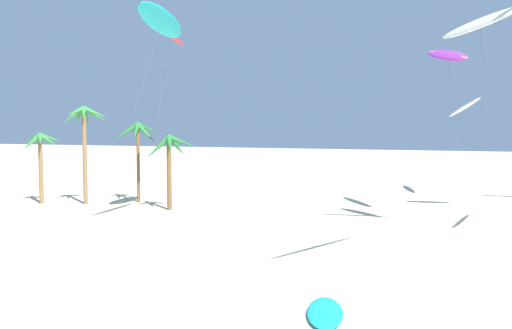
{
  "coord_description": "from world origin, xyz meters",
  "views": [
    {
      "loc": [
        5.67,
        -6.75,
        8.35
      ],
      "look_at": [
        -1.58,
        17.24,
        6.37
      ],
      "focal_mm": 42.04,
      "sensor_mm": 36.0,
      "label": 1
    }
  ],
  "objects_px": {
    "flying_kite_6": "(480,23)",
    "palm_tree_1": "(40,146)",
    "flying_kite_9": "(170,34)",
    "grounded_kite_0": "(325,312)",
    "palm_tree_0": "(84,124)",
    "palm_tree_3": "(138,136)",
    "palm_tree_2": "(170,151)",
    "flying_kite_2": "(464,108)",
    "flying_kite_10": "(162,21)",
    "flying_kite_4": "(447,55)"
  },
  "relations": [
    {
      "from": "flying_kite_9",
      "to": "flying_kite_10",
      "type": "height_order",
      "value": "flying_kite_10"
    },
    {
      "from": "palm_tree_0",
      "to": "grounded_kite_0",
      "type": "height_order",
      "value": "palm_tree_0"
    },
    {
      "from": "palm_tree_1",
      "to": "flying_kite_10",
      "type": "bearing_deg",
      "value": -29.06
    },
    {
      "from": "palm_tree_2",
      "to": "flying_kite_9",
      "type": "relative_size",
      "value": 0.42
    },
    {
      "from": "flying_kite_6",
      "to": "flying_kite_9",
      "type": "height_order",
      "value": "flying_kite_9"
    },
    {
      "from": "palm_tree_2",
      "to": "palm_tree_1",
      "type": "bearing_deg",
      "value": -179.88
    },
    {
      "from": "palm_tree_1",
      "to": "flying_kite_6",
      "type": "height_order",
      "value": "flying_kite_6"
    },
    {
      "from": "flying_kite_6",
      "to": "flying_kite_10",
      "type": "relative_size",
      "value": 0.97
    },
    {
      "from": "palm_tree_0",
      "to": "flying_kite_10",
      "type": "bearing_deg",
      "value": -38.69
    },
    {
      "from": "flying_kite_6",
      "to": "palm_tree_1",
      "type": "bearing_deg",
      "value": 172.67
    },
    {
      "from": "palm_tree_1",
      "to": "flying_kite_2",
      "type": "bearing_deg",
      "value": 23.69
    },
    {
      "from": "flying_kite_9",
      "to": "grounded_kite_0",
      "type": "height_order",
      "value": "flying_kite_9"
    },
    {
      "from": "palm_tree_1",
      "to": "palm_tree_2",
      "type": "bearing_deg",
      "value": 0.12
    },
    {
      "from": "flying_kite_4",
      "to": "grounded_kite_0",
      "type": "relative_size",
      "value": 3.26
    },
    {
      "from": "flying_kite_6",
      "to": "grounded_kite_0",
      "type": "height_order",
      "value": "flying_kite_6"
    },
    {
      "from": "palm_tree_2",
      "to": "grounded_kite_0",
      "type": "bearing_deg",
      "value": -53.02
    },
    {
      "from": "flying_kite_4",
      "to": "flying_kite_10",
      "type": "relative_size",
      "value": 0.88
    },
    {
      "from": "palm_tree_0",
      "to": "palm_tree_1",
      "type": "relative_size",
      "value": 1.37
    },
    {
      "from": "palm_tree_0",
      "to": "palm_tree_3",
      "type": "distance_m",
      "value": 5.17
    },
    {
      "from": "palm_tree_0",
      "to": "flying_kite_2",
      "type": "relative_size",
      "value": 0.83
    },
    {
      "from": "flying_kite_10",
      "to": "palm_tree_2",
      "type": "bearing_deg",
      "value": 112.45
    },
    {
      "from": "palm_tree_1",
      "to": "flying_kite_4",
      "type": "xyz_separation_m",
      "value": [
        37.21,
        2.39,
        7.77
      ]
    },
    {
      "from": "palm_tree_2",
      "to": "flying_kite_6",
      "type": "xyz_separation_m",
      "value": [
        25.6,
        -5.07,
        9.42
      ]
    },
    {
      "from": "flying_kite_9",
      "to": "grounded_kite_0",
      "type": "relative_size",
      "value": 3.65
    },
    {
      "from": "palm_tree_0",
      "to": "palm_tree_2",
      "type": "height_order",
      "value": "palm_tree_0"
    },
    {
      "from": "palm_tree_2",
      "to": "palm_tree_0",
      "type": "bearing_deg",
      "value": 174.76
    },
    {
      "from": "palm_tree_1",
      "to": "flying_kite_4",
      "type": "bearing_deg",
      "value": 3.67
    },
    {
      "from": "palm_tree_2",
      "to": "flying_kite_2",
      "type": "distance_m",
      "value": 31.1
    },
    {
      "from": "palm_tree_0",
      "to": "palm_tree_2",
      "type": "xyz_separation_m",
      "value": [
        9.3,
        -0.85,
        -2.41
      ]
    },
    {
      "from": "flying_kite_4",
      "to": "flying_kite_6",
      "type": "height_order",
      "value": "flying_kite_6"
    },
    {
      "from": "palm_tree_0",
      "to": "flying_kite_4",
      "type": "relative_size",
      "value": 0.65
    },
    {
      "from": "flying_kite_4",
      "to": "flying_kite_9",
      "type": "height_order",
      "value": "flying_kite_9"
    },
    {
      "from": "palm_tree_0",
      "to": "palm_tree_1",
      "type": "bearing_deg",
      "value": -168.46
    },
    {
      "from": "palm_tree_0",
      "to": "flying_kite_10",
      "type": "distance_m",
      "value": 18.68
    },
    {
      "from": "palm_tree_1",
      "to": "flying_kite_2",
      "type": "distance_m",
      "value": 43.0
    },
    {
      "from": "flying_kite_4",
      "to": "flying_kite_6",
      "type": "distance_m",
      "value": 7.82
    },
    {
      "from": "palm_tree_2",
      "to": "palm_tree_3",
      "type": "relative_size",
      "value": 0.86
    },
    {
      "from": "palm_tree_3",
      "to": "flying_kite_4",
      "type": "distance_m",
      "value": 29.46
    },
    {
      "from": "palm_tree_3",
      "to": "palm_tree_0",
      "type": "bearing_deg",
      "value": -147.88
    },
    {
      "from": "palm_tree_2",
      "to": "flying_kite_10",
      "type": "xyz_separation_m",
      "value": [
        4.07,
        -9.86,
        9.83
      ]
    },
    {
      "from": "palm_tree_3",
      "to": "flying_kite_9",
      "type": "height_order",
      "value": "flying_kite_9"
    },
    {
      "from": "flying_kite_6",
      "to": "grounded_kite_0",
      "type": "distance_m",
      "value": 25.47
    },
    {
      "from": "palm_tree_2",
      "to": "flying_kite_9",
      "type": "height_order",
      "value": "flying_kite_9"
    },
    {
      "from": "flying_kite_9",
      "to": "flying_kite_2",
      "type": "bearing_deg",
      "value": 42.37
    },
    {
      "from": "palm_tree_3",
      "to": "flying_kite_9",
      "type": "relative_size",
      "value": 0.49
    },
    {
      "from": "flying_kite_4",
      "to": "grounded_kite_0",
      "type": "height_order",
      "value": "flying_kite_4"
    },
    {
      "from": "flying_kite_6",
      "to": "flying_kite_2",
      "type": "bearing_deg",
      "value": 89.97
    },
    {
      "from": "palm_tree_1",
      "to": "palm_tree_3",
      "type": "distance_m",
      "value": 9.34
    },
    {
      "from": "flying_kite_6",
      "to": "palm_tree_0",
      "type": "bearing_deg",
      "value": 170.36
    },
    {
      "from": "flying_kite_6",
      "to": "grounded_kite_0",
      "type": "xyz_separation_m",
      "value": [
        -6.98,
        -19.66,
        -14.61
      ]
    }
  ]
}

